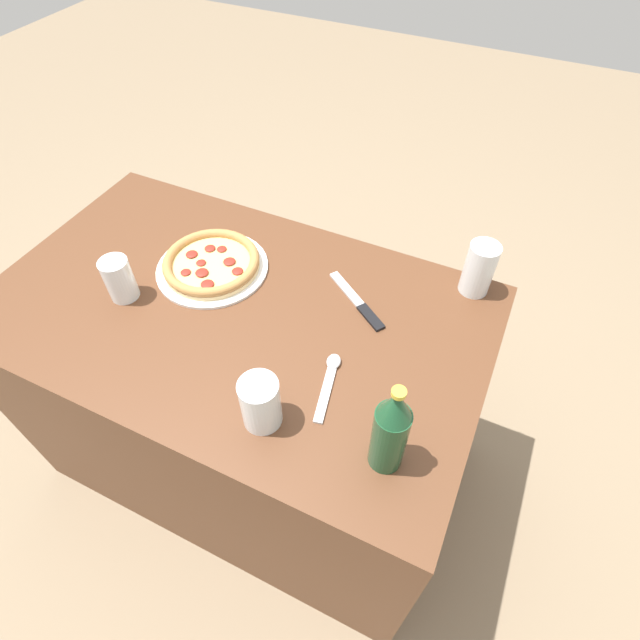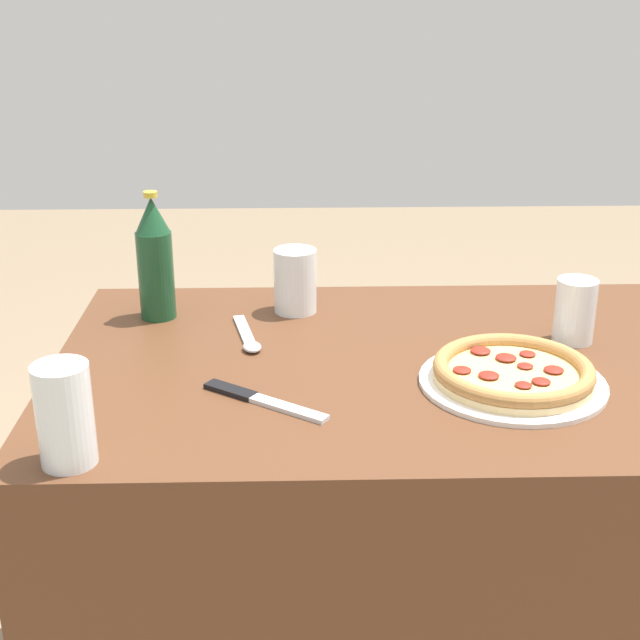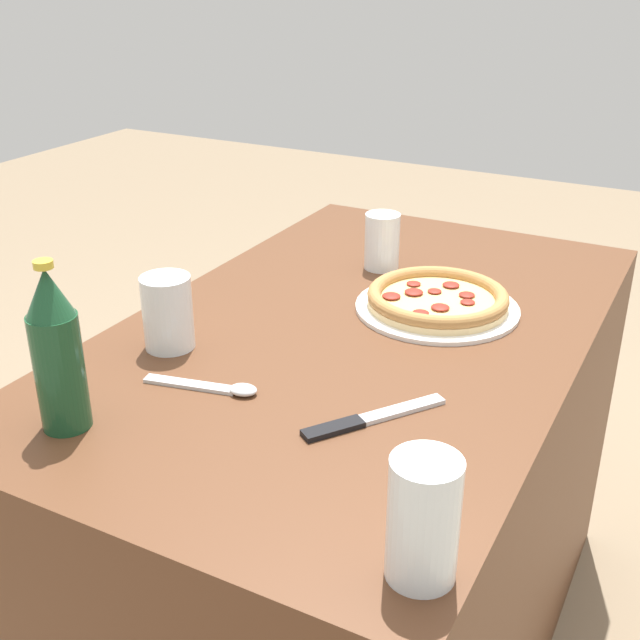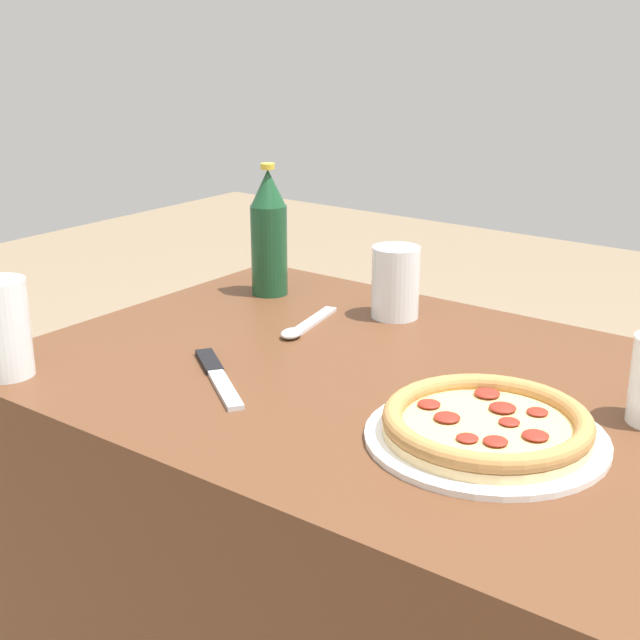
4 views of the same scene
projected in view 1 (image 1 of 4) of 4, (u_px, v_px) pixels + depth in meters
ground_plane at (261, 452)px, 1.80m from camera, size 8.00×8.00×0.00m
table at (250, 394)px, 1.51m from camera, size 1.23×0.74×0.77m
pizza_salami at (212, 264)px, 1.29m from camera, size 0.29×0.29×0.04m
glass_red_wine at (478, 271)px, 1.21m from camera, size 0.07×0.07×0.14m
glass_cola at (120, 280)px, 1.21m from camera, size 0.07×0.07×0.11m
glass_lemonade at (261, 404)px, 0.98m from camera, size 0.08×0.08×0.12m
beer_bottle at (391, 430)px, 0.88m from camera, size 0.07×0.07×0.24m
knife at (358, 303)px, 1.22m from camera, size 0.19×0.14×0.01m
spoon at (330, 376)px, 1.08m from camera, size 0.06×0.18×0.01m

